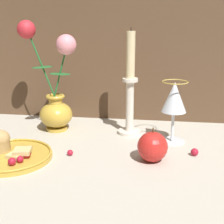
{
  "coord_description": "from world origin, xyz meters",
  "views": [
    {
      "loc": [
        0.14,
        -0.78,
        0.33
      ],
      "look_at": [
        0.03,
        0.01,
        0.1
      ],
      "focal_mm": 50.0,
      "sensor_mm": 36.0,
      "label": 1
    }
  ],
  "objects_px": {
    "apple_beside_vase": "(152,147)",
    "wine_glass": "(174,100)",
    "plate_with_pastries": "(10,153)",
    "vase": "(54,94)",
    "candlestick": "(130,91)"
  },
  "relations": [
    {
      "from": "apple_beside_vase",
      "to": "wine_glass",
      "type": "bearing_deg",
      "value": 68.6
    },
    {
      "from": "plate_with_pastries",
      "to": "wine_glass",
      "type": "bearing_deg",
      "value": 22.69
    },
    {
      "from": "vase",
      "to": "candlestick",
      "type": "bearing_deg",
      "value": -0.0
    },
    {
      "from": "vase",
      "to": "plate_with_pastries",
      "type": "bearing_deg",
      "value": -102.61
    },
    {
      "from": "plate_with_pastries",
      "to": "candlestick",
      "type": "xyz_separation_m",
      "value": [
        0.28,
        0.22,
        0.12
      ]
    },
    {
      "from": "apple_beside_vase",
      "to": "plate_with_pastries",
      "type": "bearing_deg",
      "value": -174.73
    },
    {
      "from": "plate_with_pastries",
      "to": "wine_glass",
      "type": "height_order",
      "value": "wine_glass"
    },
    {
      "from": "vase",
      "to": "candlestick",
      "type": "height_order",
      "value": "vase"
    },
    {
      "from": "candlestick",
      "to": "apple_beside_vase",
      "type": "distance_m",
      "value": 0.22
    },
    {
      "from": "candlestick",
      "to": "vase",
      "type": "bearing_deg",
      "value": 180.0
    },
    {
      "from": "wine_glass",
      "to": "vase",
      "type": "bearing_deg",
      "value": 172.11
    },
    {
      "from": "wine_glass",
      "to": "plate_with_pastries",
      "type": "bearing_deg",
      "value": -157.31
    },
    {
      "from": "wine_glass",
      "to": "apple_beside_vase",
      "type": "relative_size",
      "value": 2.02
    },
    {
      "from": "candlestick",
      "to": "apple_beside_vase",
      "type": "bearing_deg",
      "value": -69.0
    },
    {
      "from": "plate_with_pastries",
      "to": "vase",
      "type": "bearing_deg",
      "value": 77.39
    }
  ]
}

